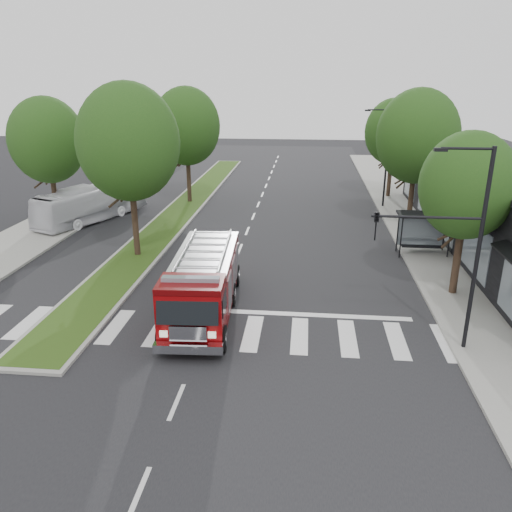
{
  "coord_description": "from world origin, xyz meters",
  "views": [
    {
      "loc": [
        4.07,
        -21.72,
        10.17
      ],
      "look_at": [
        1.67,
        1.74,
        1.8
      ],
      "focal_mm": 35.0,
      "sensor_mm": 36.0,
      "label": 1
    }
  ],
  "objects": [
    {
      "name": "ground",
      "position": [
        0.0,
        0.0,
        0.0
      ],
      "size": [
        140.0,
        140.0,
        0.0
      ],
      "primitive_type": "plane",
      "color": "black",
      "rests_on": "ground"
    },
    {
      "name": "sidewalk_right",
      "position": [
        12.5,
        10.0,
        0.07
      ],
      "size": [
        5.0,
        80.0,
        0.15
      ],
      "primitive_type": "cube",
      "color": "gray",
      "rests_on": "ground"
    },
    {
      "name": "sidewalk_left",
      "position": [
        -14.5,
        10.0,
        0.07
      ],
      "size": [
        5.0,
        80.0,
        0.15
      ],
      "primitive_type": "cube",
      "color": "gray",
      "rests_on": "ground"
    },
    {
      "name": "median",
      "position": [
        -6.0,
        18.0,
        0.08
      ],
      "size": [
        3.0,
        50.0,
        0.15
      ],
      "color": "gray",
      "rests_on": "ground"
    },
    {
      "name": "bus_shelter",
      "position": [
        11.2,
        8.15,
        2.04
      ],
      "size": [
        3.2,
        1.6,
        2.61
      ],
      "color": "black",
      "rests_on": "ground"
    },
    {
      "name": "tree_right_near",
      "position": [
        11.5,
        2.0,
        5.51
      ],
      "size": [
        4.4,
        4.4,
        8.05
      ],
      "color": "black",
      "rests_on": "ground"
    },
    {
      "name": "tree_right_mid",
      "position": [
        11.5,
        14.0,
        6.49
      ],
      "size": [
        5.6,
        5.6,
        9.72
      ],
      "color": "black",
      "rests_on": "ground"
    },
    {
      "name": "tree_right_far",
      "position": [
        11.5,
        24.0,
        5.84
      ],
      "size": [
        5.0,
        5.0,
        8.73
      ],
      "color": "black",
      "rests_on": "ground"
    },
    {
      "name": "tree_median_near",
      "position": [
        -6.0,
        6.0,
        6.81
      ],
      "size": [
        5.8,
        5.8,
        10.16
      ],
      "color": "black",
      "rests_on": "ground"
    },
    {
      "name": "tree_median_far",
      "position": [
        -6.0,
        20.0,
        6.49
      ],
      "size": [
        5.6,
        5.6,
        9.72
      ],
      "color": "black",
      "rests_on": "ground"
    },
    {
      "name": "tree_left_mid",
      "position": [
        -14.0,
        12.0,
        6.16
      ],
      "size": [
        5.2,
        5.2,
        9.16
      ],
      "color": "black",
      "rests_on": "ground"
    },
    {
      "name": "streetlight_right_near",
      "position": [
        9.61,
        -3.5,
        4.67
      ],
      "size": [
        4.08,
        0.22,
        8.0
      ],
      "color": "black",
      "rests_on": "ground"
    },
    {
      "name": "streetlight_right_far",
      "position": [
        10.35,
        20.0,
        4.48
      ],
      "size": [
        2.11,
        0.2,
        8.0
      ],
      "color": "black",
      "rests_on": "ground"
    },
    {
      "name": "fire_engine",
      "position": [
        -0.4,
        -1.29,
        1.45
      ],
      "size": [
        3.14,
        8.88,
        3.03
      ],
      "rotation": [
        0.0,
        0.0,
        0.06
      ],
      "color": "#520406",
      "rests_on": "ground"
    },
    {
      "name": "city_bus",
      "position": [
        -12.0,
        13.63,
        1.35
      ],
      "size": [
        5.8,
        9.85,
        2.71
      ],
      "primitive_type": "imported",
      "rotation": [
        0.0,
        0.0,
        -0.39
      ],
      "color": "silver",
      "rests_on": "ground"
    }
  ]
}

